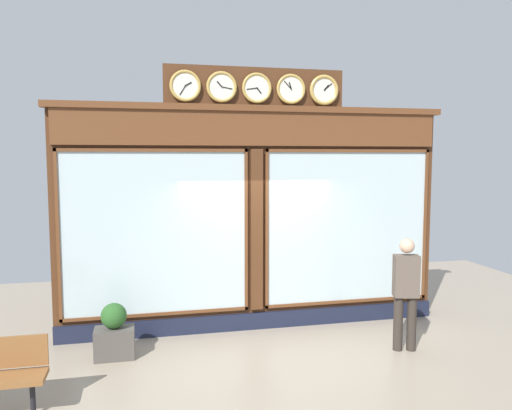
% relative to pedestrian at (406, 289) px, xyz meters
% --- Properties ---
extents(ground_plane, '(14.00, 14.00, 0.00)m').
position_rel_pedestrian_xyz_m(ground_plane, '(1.95, 1.38, -0.93)').
color(ground_plane, gray).
extents(shop_facade, '(6.55, 0.42, 4.32)m').
position_rel_pedestrian_xyz_m(shop_facade, '(1.95, -1.55, 0.97)').
color(shop_facade, '#4C2B16').
rests_on(shop_facade, ground_plane).
extents(pedestrian, '(0.40, 0.30, 1.69)m').
position_rel_pedestrian_xyz_m(pedestrian, '(0.00, 0.00, 0.00)').
color(pedestrian, '#312A24').
rests_on(pedestrian, ground_plane).
extents(planter_box, '(0.56, 0.36, 0.44)m').
position_rel_pedestrian_xyz_m(planter_box, '(4.21, -0.66, -0.71)').
color(planter_box, '#4C4742').
rests_on(planter_box, ground_plane).
extents(planter_shrub, '(0.37, 0.37, 0.37)m').
position_rel_pedestrian_xyz_m(planter_shrub, '(4.21, -0.66, -0.31)').
color(planter_shrub, '#285623').
rests_on(planter_shrub, planter_box).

